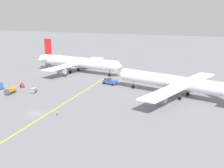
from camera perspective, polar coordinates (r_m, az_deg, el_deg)
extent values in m
plane|color=gray|center=(95.47, -14.23, -5.39)|extent=(600.00, 600.00, 0.00)
cube|color=yellow|center=(101.77, -9.53, -3.94)|extent=(4.52, 119.95, 0.01)
cylinder|color=silver|center=(151.25, -6.22, 4.12)|extent=(43.95, 12.37, 5.01)
cone|color=silver|center=(139.05, 1.50, 3.33)|extent=(3.54, 5.02, 4.61)
cone|color=silver|center=(165.65, -12.65, 4.72)|extent=(4.23, 4.56, 4.01)
cube|color=silver|center=(152.67, -6.88, 3.91)|extent=(13.68, 43.85, 0.44)
cube|color=silver|center=(163.91, -12.01, 4.83)|extent=(5.36, 13.35, 0.28)
cube|color=red|center=(162.89, -12.04, 6.94)|extent=(4.40, 1.10, 8.19)
cylinder|color=#999EA3|center=(143.02, -9.45, 2.41)|extent=(4.58, 3.28, 2.60)
cylinder|color=#999EA3|center=(162.15, -4.00, 3.91)|extent=(4.58, 3.28, 2.60)
cylinder|color=slate|center=(156.42, -6.40, 3.15)|extent=(0.28, 0.28, 2.43)
cylinder|color=black|center=(156.65, -6.39, 2.71)|extent=(1.37, 0.76, 1.30)
cylinder|color=slate|center=(151.11, -7.92, 2.72)|extent=(0.28, 0.28, 2.43)
cylinder|color=black|center=(151.35, -7.91, 2.27)|extent=(1.37, 0.76, 1.30)
cylinder|color=slate|center=(142.42, -0.48, 2.17)|extent=(0.28, 0.28, 2.43)
cylinder|color=black|center=(142.67, -0.48, 1.69)|extent=(1.37, 0.76, 1.30)
cylinder|color=silver|center=(111.29, 12.00, 0.34)|extent=(45.53, 18.42, 4.80)
cone|color=silver|center=(123.42, 1.81, 1.97)|extent=(4.00, 5.06, 4.42)
cube|color=silver|center=(110.52, 13.06, -0.19)|extent=(21.07, 49.61, 0.44)
cylinder|color=#999EA3|center=(123.84, 15.33, 0.32)|extent=(4.79, 3.74, 2.60)
cylinder|color=#999EA3|center=(99.28, 9.06, -2.68)|extent=(4.79, 3.74, 2.60)
cylinder|color=slate|center=(107.81, 12.70, -2.01)|extent=(0.28, 0.28, 2.52)
cylinder|color=black|center=(108.15, 12.66, -2.65)|extent=(1.41, 0.91, 1.30)
cylinder|color=slate|center=(113.81, 14.16, -1.25)|extent=(0.28, 0.28, 2.52)
cylinder|color=black|center=(114.14, 14.12, -1.86)|extent=(1.41, 0.91, 1.30)
cylinder|color=slate|center=(120.95, 4.04, 0.03)|extent=(0.28, 0.28, 2.52)
cylinder|color=black|center=(121.26, 4.03, -0.55)|extent=(1.41, 0.91, 1.30)
cube|color=#2D4C8C|center=(127.64, -0.35, 0.43)|extent=(6.59, 4.46, 1.29)
cube|color=#333D47|center=(128.16, -0.82, 0.99)|extent=(2.72, 2.86, 0.90)
cylinder|color=#4C4C51|center=(125.02, 1.36, 0.20)|extent=(3.14, 1.05, 0.20)
sphere|color=orange|center=(128.02, -0.82, 1.26)|extent=(0.24, 0.24, 0.24)
cylinder|color=black|center=(127.91, -1.52, 0.16)|extent=(0.95, 0.53, 0.90)
cylinder|color=black|center=(130.20, -0.73, 0.41)|extent=(0.95, 0.53, 0.90)
cylinder|color=black|center=(125.39, 0.06, -0.12)|extent=(0.95, 0.53, 0.90)
cylinder|color=black|center=(127.73, 0.83, 0.14)|extent=(0.95, 0.53, 0.90)
cube|color=#2D5199|center=(127.73, -20.49, -0.32)|extent=(3.21, 3.15, 2.20)
cube|color=gray|center=(118.72, -14.59, -1.21)|extent=(2.02, 2.86, 1.00)
cube|color=#B2B2B7|center=(118.50, -14.62, -0.81)|extent=(2.12, 3.00, 0.12)
cylinder|color=black|center=(119.78, -14.75, -1.34)|extent=(0.32, 0.63, 0.60)
cylinder|color=black|center=(119.25, -14.13, -1.36)|extent=(0.32, 0.63, 0.60)
cylinder|color=black|center=(118.45, -15.03, -1.52)|extent=(0.32, 0.63, 0.60)
cylinder|color=black|center=(117.91, -14.40, -1.55)|extent=(0.32, 0.63, 0.60)
cube|color=red|center=(128.11, -16.65, -0.23)|extent=(2.14, 2.09, 1.10)
cylinder|color=black|center=(128.45, -16.73, 0.17)|extent=(0.16, 0.16, 0.50)
cylinder|color=black|center=(127.66, -16.26, -0.50)|extent=(0.58, 0.55, 0.60)
cylinder|color=black|center=(127.40, -16.87, -0.57)|extent=(0.58, 0.55, 0.60)
cylinder|color=black|center=(129.09, -16.40, -0.35)|extent=(0.58, 0.55, 0.60)
cylinder|color=black|center=(128.83, -17.01, -0.43)|extent=(0.58, 0.55, 0.60)
cylinder|color=orange|center=(119.62, -18.60, -1.09)|extent=(2.04, 4.02, 2.00)
cube|color=#4C4C51|center=(118.19, -19.20, -1.41)|extent=(1.78, 1.82, 1.80)
cylinder|color=black|center=(118.90, -18.52, -1.72)|extent=(0.21, 0.60, 0.60)
cylinder|color=black|center=(119.78, -19.04, -1.65)|extent=(0.21, 0.60, 0.60)
cylinder|color=black|center=(120.01, -18.08, -1.54)|extent=(0.21, 0.60, 0.60)
cylinder|color=black|center=(120.88, -18.59, -1.47)|extent=(0.21, 0.60, 0.60)
cylinder|color=#2D3351|center=(92.05, -10.35, -5.64)|extent=(0.28, 0.28, 0.81)
cylinder|color=#D1E02D|center=(91.83, -10.37, -5.24)|extent=(0.36, 0.36, 0.58)
sphere|color=brown|center=(91.70, -10.38, -5.00)|extent=(0.22, 0.22, 0.22)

